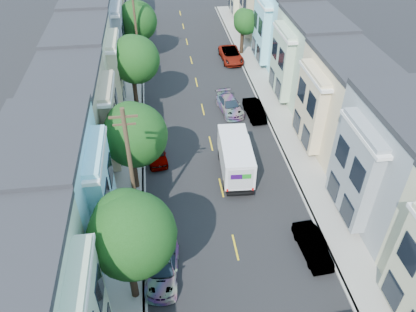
% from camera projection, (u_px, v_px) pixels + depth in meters
% --- Properties ---
extents(ground, '(160.00, 160.00, 0.00)m').
position_uv_depth(ground, '(235.00, 247.00, 27.22)').
color(ground, black).
rests_on(ground, ground).
extents(road_slab, '(12.00, 70.00, 0.02)m').
position_uv_depth(road_slab, '(207.00, 125.00, 38.99)').
color(road_slab, black).
rests_on(road_slab, ground).
extents(curb_left, '(0.30, 70.00, 0.15)m').
position_uv_depth(curb_left, '(143.00, 130.00, 38.32)').
color(curb_left, gray).
rests_on(curb_left, ground).
extents(curb_right, '(0.30, 70.00, 0.15)m').
position_uv_depth(curb_right, '(268.00, 120.00, 39.58)').
color(curb_right, gray).
rests_on(curb_right, ground).
extents(sidewalk_left, '(2.60, 70.00, 0.15)m').
position_uv_depth(sidewalk_left, '(129.00, 131.00, 38.18)').
color(sidewalk_left, gray).
rests_on(sidewalk_left, ground).
extents(sidewalk_right, '(2.60, 70.00, 0.15)m').
position_uv_depth(sidewalk_right, '(281.00, 119.00, 39.71)').
color(sidewalk_right, gray).
rests_on(sidewalk_right, ground).
extents(centerline, '(0.12, 70.00, 0.01)m').
position_uv_depth(centerline, '(207.00, 126.00, 38.99)').
color(centerline, gold).
rests_on(centerline, ground).
extents(townhouse_row_left, '(5.00, 70.00, 8.50)m').
position_uv_depth(townhouse_row_left, '(88.00, 134.00, 37.83)').
color(townhouse_row_left, beige).
rests_on(townhouse_row_left, ground).
extents(townhouse_row_right, '(5.00, 70.00, 8.50)m').
position_uv_depth(townhouse_row_right, '(318.00, 117.00, 40.15)').
color(townhouse_row_right, beige).
rests_on(townhouse_row_right, ground).
extents(tree_b, '(4.70, 4.70, 7.70)m').
position_uv_depth(tree_b, '(131.00, 236.00, 21.09)').
color(tree_b, black).
rests_on(tree_b, ground).
extents(tree_c, '(4.70, 4.70, 7.32)m').
position_uv_depth(tree_c, '(134.00, 136.00, 28.99)').
color(tree_c, black).
rests_on(tree_c, ground).
extents(tree_d, '(4.51, 4.51, 7.84)m').
position_uv_depth(tree_d, '(135.00, 60.00, 37.69)').
color(tree_d, black).
rests_on(tree_d, ground).
extents(tree_e, '(4.70, 4.70, 7.26)m').
position_uv_depth(tree_e, '(136.00, 21.00, 47.80)').
color(tree_e, black).
rests_on(tree_e, ground).
extents(tree_far_r, '(3.10, 3.10, 5.69)m').
position_uv_depth(tree_far_r, '(245.00, 22.00, 49.85)').
color(tree_far_r, black).
rests_on(tree_far_r, ground).
extents(utility_pole_near, '(1.60, 0.26, 10.00)m').
position_uv_depth(utility_pole_near, '(132.00, 178.00, 24.99)').
color(utility_pole_near, '#42301E').
rests_on(utility_pole_near, ground).
extents(utility_pole_far, '(1.60, 0.26, 10.00)m').
position_uv_depth(utility_pole_far, '(136.00, 28.00, 45.40)').
color(utility_pole_far, '#42301E').
rests_on(utility_pole_far, ground).
extents(fedex_truck, '(2.35, 6.10, 2.93)m').
position_uv_depth(fedex_truck, '(235.00, 157.00, 32.46)').
color(fedex_truck, white).
rests_on(fedex_truck, ground).
extents(lead_sedan, '(2.51, 4.77, 1.37)m').
position_uv_depth(lead_sedan, '(230.00, 105.00, 40.72)').
color(lead_sedan, black).
rests_on(lead_sedan, ground).
extents(parked_left_c, '(2.42, 4.84, 1.40)m').
position_uv_depth(parked_left_c, '(163.00, 266.00, 25.14)').
color(parked_left_c, '#979797').
rests_on(parked_left_c, ground).
extents(parked_left_d, '(1.95, 4.21, 1.32)m').
position_uv_depth(parked_left_d, '(157.00, 153.00, 34.45)').
color(parked_left_d, '#50170B').
rests_on(parked_left_d, ground).
extents(parked_right_b, '(1.67, 4.03, 1.31)m').
position_uv_depth(parked_right_b, '(312.00, 246.00, 26.48)').
color(parked_right_b, silver).
rests_on(parked_right_b, ground).
extents(parked_right_c, '(1.66, 4.13, 1.35)m').
position_uv_depth(parked_right_c, '(254.00, 110.00, 39.94)').
color(parked_right_c, black).
rests_on(parked_right_c, ground).
extents(parked_right_d, '(2.59, 5.37, 1.48)m').
position_uv_depth(parked_right_d, '(231.00, 55.00, 50.25)').
color(parked_right_d, black).
rests_on(parked_right_d, ground).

